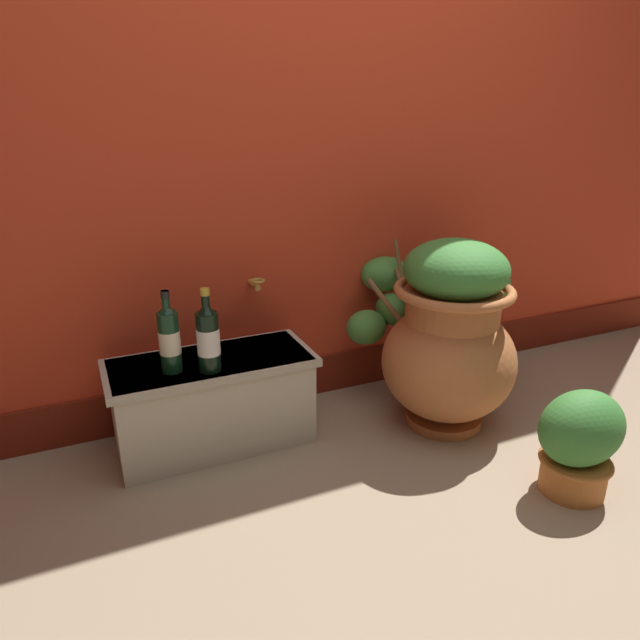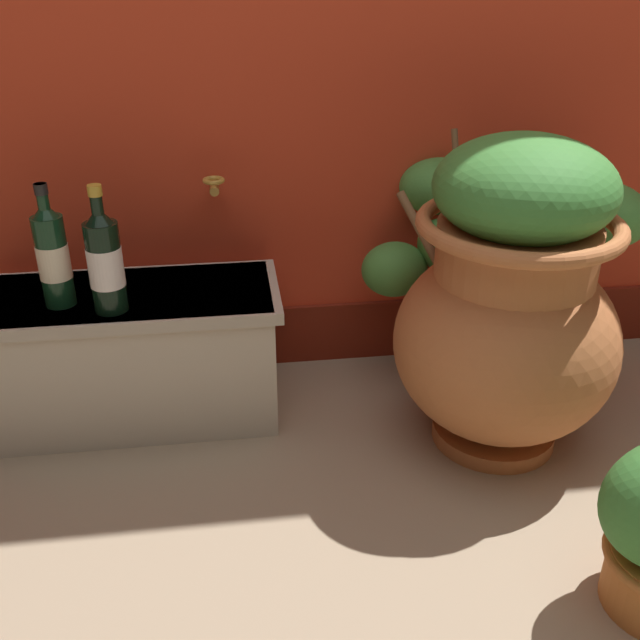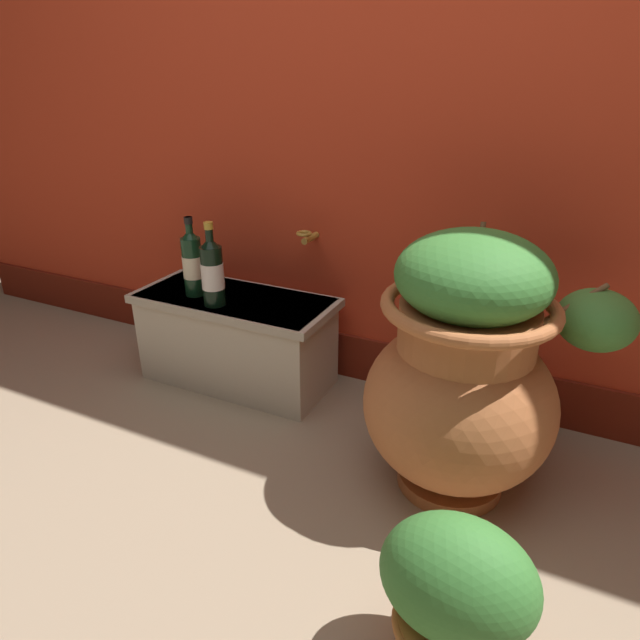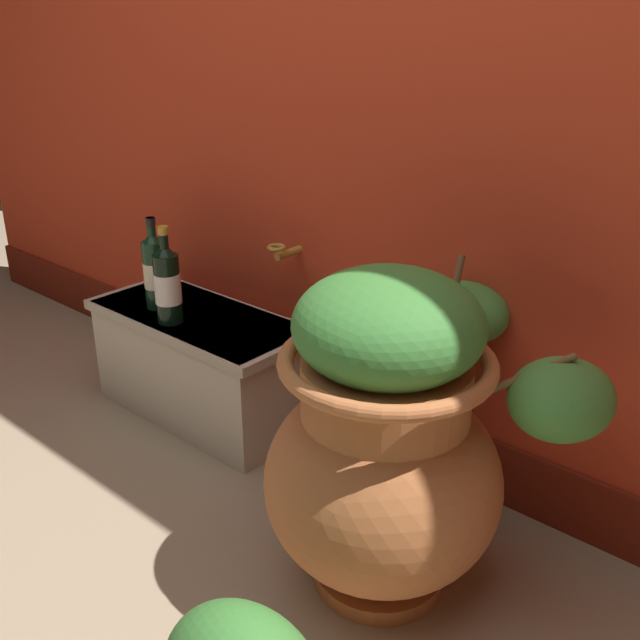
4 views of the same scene
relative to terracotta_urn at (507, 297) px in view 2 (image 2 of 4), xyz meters
The scene contains 4 objects.
terracotta_urn is the anchor object (origin of this frame).
stone_ledge 0.94m from the terracotta_urn, 167.17° to the left, with size 0.76×0.33×0.35m.
wine_bottle_left 1.06m from the terracotta_urn, behind, with size 0.07×0.07×0.30m.
wine_bottle_middle 0.93m from the terracotta_urn, behind, with size 0.08×0.08×0.30m.
Camera 2 is at (-0.27, -0.79, 1.11)m, focal length 40.65 mm.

